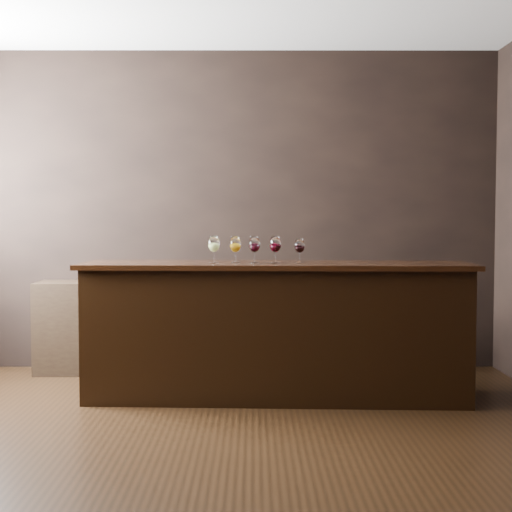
{
  "coord_description": "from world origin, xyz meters",
  "views": [
    {
      "loc": [
        0.35,
        -4.07,
        1.32
      ],
      "look_at": [
        0.37,
        1.13,
        1.05
      ],
      "focal_mm": 50.0,
      "sensor_mm": 36.0,
      "label": 1
    }
  ],
  "objects_px": {
    "glass_amber": "(235,245)",
    "glass_red_c": "(300,246)",
    "bar_counter": "(276,333)",
    "glass_red_a": "(254,245)",
    "back_bar_shelf": "(164,327)",
    "glass_white": "(214,245)",
    "glass_red_b": "(275,245)"
  },
  "relations": [
    {
      "from": "back_bar_shelf",
      "to": "glass_amber",
      "type": "height_order",
      "value": "glass_amber"
    },
    {
      "from": "glass_red_b",
      "to": "glass_red_c",
      "type": "xyz_separation_m",
      "value": [
        0.18,
        0.06,
        -0.01
      ]
    },
    {
      "from": "glass_amber",
      "to": "glass_red_c",
      "type": "height_order",
      "value": "glass_amber"
    },
    {
      "from": "glass_amber",
      "to": "glass_red_a",
      "type": "relative_size",
      "value": 0.99
    },
    {
      "from": "bar_counter",
      "to": "back_bar_shelf",
      "type": "relative_size",
      "value": 1.27
    },
    {
      "from": "glass_white",
      "to": "glass_red_a",
      "type": "height_order",
      "value": "glass_white"
    },
    {
      "from": "back_bar_shelf",
      "to": "glass_white",
      "type": "xyz_separation_m",
      "value": [
        0.48,
        -0.91,
        0.75
      ]
    },
    {
      "from": "bar_counter",
      "to": "back_bar_shelf",
      "type": "bearing_deg",
      "value": 138.5
    },
    {
      "from": "bar_counter",
      "to": "glass_white",
      "type": "distance_m",
      "value": 0.8
    },
    {
      "from": "glass_red_b",
      "to": "bar_counter",
      "type": "bearing_deg",
      "value": 82.95
    },
    {
      "from": "glass_amber",
      "to": "glass_red_a",
      "type": "bearing_deg",
      "value": -12.72
    },
    {
      "from": "glass_white",
      "to": "glass_amber",
      "type": "bearing_deg",
      "value": 15.81
    },
    {
      "from": "back_bar_shelf",
      "to": "bar_counter",
      "type": "bearing_deg",
      "value": -43.94
    },
    {
      "from": "glass_white",
      "to": "glass_amber",
      "type": "xyz_separation_m",
      "value": [
        0.16,
        0.04,
        -0.0
      ]
    },
    {
      "from": "glass_red_b",
      "to": "glass_red_a",
      "type": "bearing_deg",
      "value": 163.51
    },
    {
      "from": "glass_red_c",
      "to": "glass_red_a",
      "type": "bearing_deg",
      "value": -176.79
    },
    {
      "from": "glass_red_c",
      "to": "bar_counter",
      "type": "bearing_deg",
      "value": -172.12
    },
    {
      "from": "back_bar_shelf",
      "to": "glass_white",
      "type": "distance_m",
      "value": 1.27
    },
    {
      "from": "glass_red_b",
      "to": "glass_amber",
      "type": "bearing_deg",
      "value": 165.31
    },
    {
      "from": "glass_white",
      "to": "glass_red_a",
      "type": "relative_size",
      "value": 1.03
    },
    {
      "from": "glass_white",
      "to": "glass_red_c",
      "type": "bearing_deg",
      "value": 2.85
    },
    {
      "from": "glass_amber",
      "to": "glass_red_c",
      "type": "distance_m",
      "value": 0.47
    },
    {
      "from": "glass_red_a",
      "to": "glass_red_c",
      "type": "distance_m",
      "value": 0.33
    },
    {
      "from": "glass_amber",
      "to": "glass_red_b",
      "type": "height_order",
      "value": "glass_red_b"
    },
    {
      "from": "glass_red_a",
      "to": "glass_red_c",
      "type": "relative_size",
      "value": 1.08
    },
    {
      "from": "bar_counter",
      "to": "back_bar_shelf",
      "type": "xyz_separation_m",
      "value": [
        -0.93,
        0.9,
        -0.09
      ]
    },
    {
      "from": "glass_amber",
      "to": "glass_red_b",
      "type": "relative_size",
      "value": 0.98
    },
    {
      "from": "bar_counter",
      "to": "glass_white",
      "type": "bearing_deg",
      "value": -176.67
    },
    {
      "from": "bar_counter",
      "to": "glass_red_c",
      "type": "bearing_deg",
      "value": 10.32
    },
    {
      "from": "back_bar_shelf",
      "to": "glass_red_c",
      "type": "distance_m",
      "value": 1.59
    },
    {
      "from": "glass_white",
      "to": "glass_red_b",
      "type": "bearing_deg",
      "value": -4.11
    },
    {
      "from": "back_bar_shelf",
      "to": "glass_red_b",
      "type": "bearing_deg",
      "value": -45.31
    }
  ]
}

